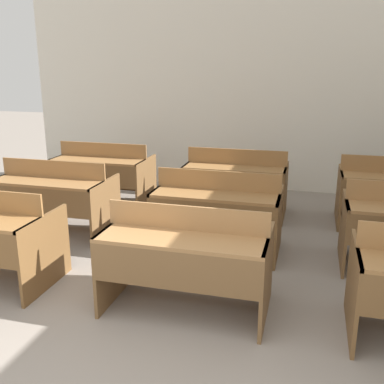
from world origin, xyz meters
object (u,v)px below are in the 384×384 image
(bench_third_left, at_px, (103,172))
(bench_third_center, at_px, (236,180))
(bench_second_left, at_px, (53,195))
(bench_second_center, at_px, (217,209))
(bench_front_center, at_px, (186,256))

(bench_third_left, distance_m, bench_third_center, 1.89)
(bench_third_center, bearing_deg, bench_second_left, -146.97)
(bench_third_center, bearing_deg, bench_second_center, -89.08)
(bench_second_center, bearing_deg, bench_second_left, 179.46)
(bench_second_left, height_order, bench_third_left, same)
(bench_third_center, bearing_deg, bench_third_left, -179.54)
(bench_front_center, height_order, bench_third_left, same)
(bench_second_left, height_order, bench_third_center, same)
(bench_front_center, distance_m, bench_second_center, 1.22)
(bench_second_center, distance_m, bench_third_center, 1.26)
(bench_front_center, xyz_separation_m, bench_second_center, (-0.01, 1.22, 0.00))
(bench_front_center, bearing_deg, bench_third_left, 127.84)
(bench_third_left, xyz_separation_m, bench_third_center, (1.89, 0.02, 0.00))
(bench_front_center, relative_size, bench_second_left, 1.00)
(bench_front_center, height_order, bench_second_left, same)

